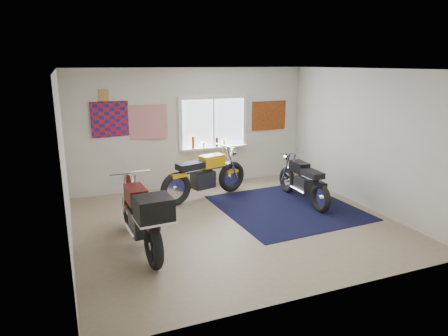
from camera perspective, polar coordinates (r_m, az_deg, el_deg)
name	(u,v)px	position (r m, az deg, el deg)	size (l,w,h in m)	color
ground	(235,223)	(7.27, 1.60, -7.82)	(5.50, 5.50, 0.00)	#9E896B
room_shell	(236,133)	(6.81, 1.70, 5.02)	(5.50, 5.50, 5.50)	white
navy_rug	(287,207)	(8.08, 8.96, -5.59)	(2.50, 2.60, 0.01)	black
window_assembly	(213,126)	(9.30, -1.53, 5.97)	(1.66, 0.17, 1.26)	white
oil_bottles	(205,143)	(9.23, -2.70, 3.63)	(0.82, 0.07, 0.28)	#8D4214
flag_display	(104,95)	(8.70, -16.83, 9.92)	(1.60, 0.10, 1.17)	red
triumph_poster	(269,116)	(9.88, 6.43, 7.46)	(0.90, 0.03, 0.70)	#A54C14
yellow_triumph	(205,176)	(8.42, -2.78, -1.22)	(2.09, 0.85, 1.08)	black
black_chrome_bike	(303,182)	(8.36, 11.24, -1.99)	(0.57, 1.87, 0.96)	black
maroon_tourer	(142,216)	(6.14, -11.58, -6.80)	(0.67, 2.16, 1.10)	black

